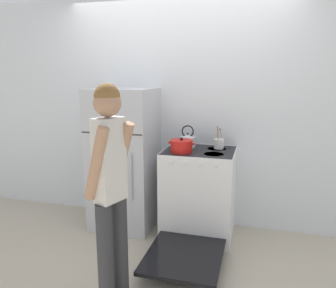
# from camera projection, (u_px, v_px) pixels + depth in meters

# --- Properties ---
(ground_plane) EXTENTS (14.00, 14.00, 0.00)m
(ground_plane) POSITION_uv_depth(u_px,v_px,m) (178.00, 218.00, 3.95)
(ground_plane) COLOR #B2A893
(wall_back) EXTENTS (10.00, 0.06, 2.55)m
(wall_back) POSITION_uv_depth(u_px,v_px,m) (179.00, 113.00, 3.71)
(wall_back) COLOR silver
(wall_back) RESTS_ON ground_plane
(refrigerator) EXTENTS (0.68, 0.64, 1.55)m
(refrigerator) POSITION_uv_depth(u_px,v_px,m) (124.00, 159.00, 3.64)
(refrigerator) COLOR #B7BABF
(refrigerator) RESTS_ON ground_plane
(stove_range) EXTENTS (0.73, 1.37, 0.93)m
(stove_range) POSITION_uv_depth(u_px,v_px,m) (198.00, 194.00, 3.45)
(stove_range) COLOR white
(stove_range) RESTS_ON ground_plane
(dutch_oven_pot) EXTENTS (0.27, 0.23, 0.15)m
(dutch_oven_pot) POSITION_uv_depth(u_px,v_px,m) (181.00, 146.00, 3.30)
(dutch_oven_pot) COLOR red
(dutch_oven_pot) RESTS_ON stove_range
(tea_kettle) EXTENTS (0.22, 0.17, 0.24)m
(tea_kettle) POSITION_uv_depth(u_px,v_px,m) (188.00, 140.00, 3.53)
(tea_kettle) COLOR silver
(tea_kettle) RESTS_ON stove_range
(utensil_jar) EXTENTS (0.10, 0.10, 0.24)m
(utensil_jar) POSITION_uv_depth(u_px,v_px,m) (219.00, 143.00, 3.45)
(utensil_jar) COLOR silver
(utensil_jar) RESTS_ON stove_range
(person) EXTENTS (0.34, 0.39, 1.64)m
(person) POSITION_uv_depth(u_px,v_px,m) (110.00, 183.00, 2.34)
(person) COLOR #2D2D30
(person) RESTS_ON ground_plane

